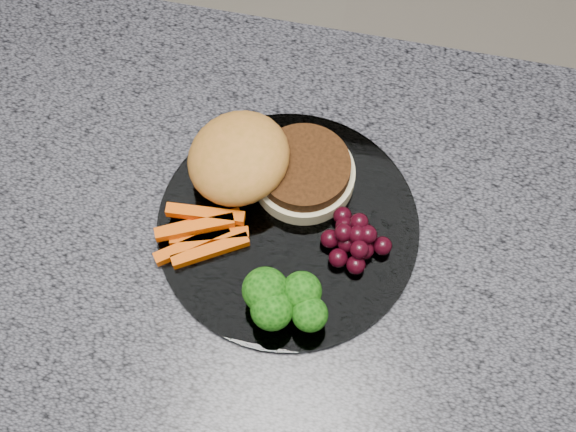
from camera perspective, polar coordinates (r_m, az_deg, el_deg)
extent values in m
plane|color=gray|center=(1.65, -2.63, -15.01)|extent=(4.00, 4.00, 0.00)
cube|color=brown|center=(1.23, -3.47, -11.39)|extent=(1.20, 0.60, 0.86)
cube|color=#4D4D57|center=(0.81, -5.23, -3.58)|extent=(1.20, 0.60, 0.04)
cylinder|color=white|center=(0.79, 0.00, -0.71)|extent=(0.26, 0.26, 0.01)
cylinder|color=beige|center=(0.81, 1.12, 2.90)|extent=(0.13, 0.13, 0.02)
cylinder|color=#3C1E0B|center=(0.79, 1.14, 3.49)|extent=(0.11, 0.11, 0.02)
ellipsoid|color=#AD662B|center=(0.79, -3.53, 3.89)|extent=(0.13, 0.13, 0.06)
cube|color=#D34C03|center=(0.79, -6.10, -0.54)|extent=(0.07, 0.05, 0.01)
cube|color=#D34C03|center=(0.79, -5.62, -1.47)|extent=(0.08, 0.03, 0.01)
cube|color=#D34C03|center=(0.78, -6.83, -2.02)|extent=(0.07, 0.06, 0.01)
cube|color=#D34C03|center=(0.78, -5.89, 0.14)|extent=(0.08, 0.02, 0.01)
cube|color=#D34C03|center=(0.78, -6.65, -0.81)|extent=(0.08, 0.04, 0.01)
cube|color=#D34C03|center=(0.78, -5.55, -2.46)|extent=(0.07, 0.05, 0.01)
cylinder|color=#59812F|center=(0.75, -1.58, -5.88)|extent=(0.02, 0.02, 0.02)
ellipsoid|color=#0A3607|center=(0.73, -1.62, -5.28)|extent=(0.04, 0.04, 0.04)
cylinder|color=#59812F|center=(0.75, 0.96, -5.90)|extent=(0.01, 0.01, 0.02)
ellipsoid|color=#0A3607|center=(0.73, 0.98, -5.35)|extent=(0.04, 0.04, 0.03)
cylinder|color=#59812F|center=(0.75, -1.13, -7.21)|extent=(0.01, 0.01, 0.02)
ellipsoid|color=#0A3607|center=(0.73, -1.16, -6.68)|extent=(0.04, 0.04, 0.04)
cylinder|color=#59812F|center=(0.75, 1.53, -7.47)|extent=(0.01, 0.01, 0.02)
ellipsoid|color=#0A3607|center=(0.73, 1.57, -6.99)|extent=(0.03, 0.03, 0.03)
sphere|color=black|center=(0.78, 4.20, -1.93)|extent=(0.02, 0.02, 0.02)
sphere|color=black|center=(0.77, 5.46, -2.41)|extent=(0.02, 0.02, 0.02)
sphere|color=black|center=(0.78, 5.61, -1.24)|extent=(0.02, 0.02, 0.02)
sphere|color=black|center=(0.78, 4.05, -0.71)|extent=(0.02, 0.02, 0.02)
sphere|color=black|center=(0.78, 3.00, -1.63)|extent=(0.02, 0.02, 0.02)
sphere|color=black|center=(0.77, 3.59, -2.99)|extent=(0.02, 0.02, 0.02)
sphere|color=black|center=(0.77, 4.85, -3.49)|extent=(0.02, 0.02, 0.02)
sphere|color=black|center=(0.78, 6.74, -2.12)|extent=(0.02, 0.02, 0.02)
sphere|color=black|center=(0.79, 3.90, 0.02)|extent=(0.02, 0.02, 0.02)
sphere|color=black|center=(0.77, 4.97, -1.31)|extent=(0.02, 0.02, 0.02)
sphere|color=black|center=(0.77, 3.99, -1.17)|extent=(0.02, 0.02, 0.02)
sphere|color=black|center=(0.76, 5.09, -2.37)|extent=(0.02, 0.02, 0.02)
sphere|color=black|center=(0.77, 5.09, -0.43)|extent=(0.02, 0.02, 0.02)
sphere|color=black|center=(0.77, 5.70, -1.30)|extent=(0.02, 0.02, 0.02)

